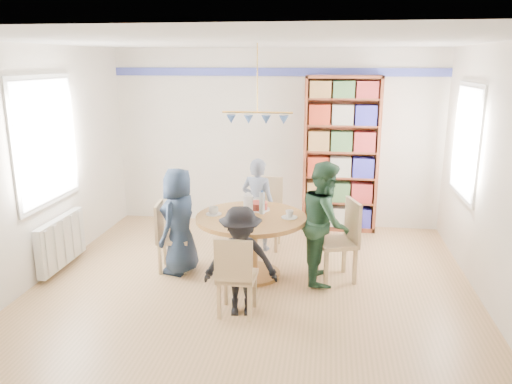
% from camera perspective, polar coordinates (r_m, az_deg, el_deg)
% --- Properties ---
extents(ground, '(5.00, 5.00, 0.00)m').
position_cam_1_polar(ground, '(5.73, -0.59, -11.24)').
color(ground, tan).
extents(room_shell, '(5.00, 5.00, 5.00)m').
position_cam_1_polar(room_shell, '(6.11, -1.80, 6.64)').
color(room_shell, white).
rests_on(room_shell, ground).
extents(radiator, '(0.12, 1.00, 0.60)m').
position_cam_1_polar(radiator, '(6.63, -21.36, -5.30)').
color(radiator, silver).
rests_on(radiator, ground).
extents(dining_table, '(1.30, 1.30, 0.75)m').
position_cam_1_polar(dining_table, '(5.91, -0.56, -4.55)').
color(dining_table, olive).
rests_on(dining_table, ground).
extents(chair_left, '(0.42, 0.42, 0.86)m').
position_cam_1_polar(chair_left, '(6.20, -10.03, -4.67)').
color(chair_left, tan).
rests_on(chair_left, ground).
extents(chair_right, '(0.54, 0.54, 0.96)m').
position_cam_1_polar(chair_right, '(5.92, 9.92, -5.04)').
color(chair_right, tan).
rests_on(chair_right, ground).
extents(chair_far, '(0.43, 0.43, 0.96)m').
position_cam_1_polar(chair_far, '(6.89, 1.18, -1.95)').
color(chair_far, tan).
rests_on(chair_far, ground).
extents(chair_near, '(0.39, 0.39, 0.86)m').
position_cam_1_polar(chair_near, '(5.01, -2.34, -9.25)').
color(chair_near, tan).
rests_on(chair_near, ground).
extents(person_left, '(0.54, 0.71, 1.30)m').
position_cam_1_polar(person_left, '(6.06, -8.77, -3.30)').
color(person_left, '#192538').
rests_on(person_left, ground).
extents(person_right, '(0.57, 0.72, 1.42)m').
position_cam_1_polar(person_right, '(5.81, 7.91, -3.43)').
color(person_right, '#1C3825').
rests_on(person_right, ground).
extents(person_far, '(0.52, 0.41, 1.27)m').
position_cam_1_polar(person_far, '(6.73, 0.21, -1.42)').
color(person_far, gray).
rests_on(person_far, ground).
extents(person_near, '(0.79, 0.53, 1.14)m').
position_cam_1_polar(person_near, '(5.03, -1.75, -7.94)').
color(person_near, black).
rests_on(person_near, ground).
extents(bookshelf, '(1.10, 0.33, 2.31)m').
position_cam_1_polar(bookshelf, '(7.55, 9.67, 4.09)').
color(bookshelf, maroon).
rests_on(bookshelf, ground).
extents(tableware, '(1.09, 1.09, 0.29)m').
position_cam_1_polar(tableware, '(5.86, -0.75, -2.09)').
color(tableware, white).
rests_on(tableware, dining_table).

